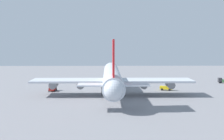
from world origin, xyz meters
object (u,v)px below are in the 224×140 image
(maintenance_van, at_px, (223,81))
(baggage_tug, at_px, (131,83))
(fuel_truck, at_px, (166,88))
(cargo_airplane, at_px, (112,77))
(cargo_loader, at_px, (53,88))
(safety_cone_nose, at_px, (111,82))

(maintenance_van, xyz_separation_m, baggage_tug, (-8.03, 45.39, -0.08))
(fuel_truck, bearing_deg, maintenance_van, -56.17)
(cargo_airplane, distance_m, maintenance_van, 62.12)
(fuel_truck, bearing_deg, cargo_loader, 91.29)
(cargo_loader, height_order, safety_cone_nose, cargo_loader)
(cargo_airplane, relative_size, fuel_truck, 12.96)
(cargo_airplane, relative_size, maintenance_van, 12.69)
(safety_cone_nose, bearing_deg, baggage_tug, -136.66)
(maintenance_van, distance_m, cargo_loader, 81.14)
(cargo_airplane, height_order, baggage_tug, cargo_airplane)
(cargo_loader, bearing_deg, baggage_tug, -66.27)
(maintenance_van, xyz_separation_m, safety_cone_nose, (1.34, 54.23, -0.90))
(baggage_tug, bearing_deg, safety_cone_nose, 43.34)
(cargo_airplane, height_order, safety_cone_nose, cargo_airplane)
(fuel_truck, distance_m, safety_cone_nose, 31.89)
(maintenance_van, bearing_deg, cargo_loader, 106.00)
(cargo_airplane, relative_size, safety_cone_nose, 114.66)
(baggage_tug, xyz_separation_m, cargo_loader, (-14.34, 32.61, 0.05))
(cargo_airplane, distance_m, cargo_loader, 25.45)
(fuel_truck, xyz_separation_m, safety_cone_nose, (22.67, 22.41, -0.84))
(baggage_tug, xyz_separation_m, safety_cone_nose, (9.37, 8.84, -0.82))
(baggage_tug, distance_m, cargo_loader, 35.62)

